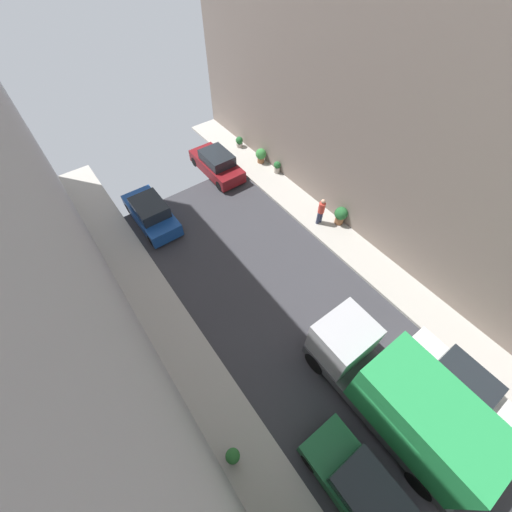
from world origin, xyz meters
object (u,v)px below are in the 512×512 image
at_px(parked_car_left_2, 363,491).
at_px(pedestrian, 321,211).
at_px(parked_car_left_3, 151,213).
at_px(potted_plant_0, 341,215).
at_px(potted_plant_5, 261,155).
at_px(potted_plant_1, 277,167).
at_px(delivery_truck, 398,397).
at_px(potted_plant_3, 239,142).
at_px(parked_car_right_3, 217,164).
at_px(potted_plant_2, 233,456).
at_px(parked_car_right_2, 455,383).

height_order(parked_car_left_2, pedestrian, pedestrian).
distance_m(parked_car_left_3, potted_plant_0, 10.64).
bearing_deg(potted_plant_5, potted_plant_1, -83.97).
height_order(delivery_truck, potted_plant_3, delivery_truck).
bearing_deg(parked_car_right_3, potted_plant_0, -69.59).
xyz_separation_m(delivery_truck, potted_plant_2, (-5.51, 2.08, -1.19)).
height_order(parked_car_right_3, delivery_truck, delivery_truck).
distance_m(parked_car_left_2, potted_plant_5, 18.38).
bearing_deg(pedestrian, parked_car_right_3, 106.00).
distance_m(potted_plant_0, potted_plant_2, 12.69).
relative_size(potted_plant_2, potted_plant_5, 0.83).
relative_size(delivery_truck, potted_plant_2, 8.02).
xyz_separation_m(potted_plant_1, potted_plant_3, (-0.28, 3.92, -0.06)).
height_order(parked_car_right_2, delivery_truck, delivery_truck).
relative_size(pedestrian, potted_plant_3, 2.30).
xyz_separation_m(parked_car_left_3, potted_plant_5, (8.32, 0.75, -0.01)).
bearing_deg(pedestrian, parked_car_left_2, -127.38).
xyz_separation_m(parked_car_left_2, potted_plant_0, (8.43, 9.15, 0.06)).
xyz_separation_m(pedestrian, potted_plant_3, (0.67, 8.92, -0.54)).
bearing_deg(potted_plant_1, parked_car_right_3, 141.73).
relative_size(parked_car_left_2, potted_plant_0, 3.80).
height_order(parked_car_left_3, potted_plant_5, parked_car_left_3).
distance_m(delivery_truck, potted_plant_1, 14.89).
distance_m(delivery_truck, potted_plant_3, 18.47).
bearing_deg(potted_plant_2, pedestrian, 32.51).
relative_size(parked_car_right_3, delivery_truck, 0.64).
bearing_deg(potted_plant_0, parked_car_left_3, 142.38).
distance_m(parked_car_left_2, delivery_truck, 3.14).
xyz_separation_m(parked_car_left_3, potted_plant_1, (8.48, -0.79, -0.12)).
xyz_separation_m(parked_car_left_3, potted_plant_3, (8.20, 3.13, -0.18)).
relative_size(parked_car_right_2, potted_plant_0, 3.80).
bearing_deg(potted_plant_1, potted_plant_2, -134.25).
bearing_deg(potted_plant_0, pedestrian, 141.88).
bearing_deg(parked_car_right_2, delivery_truck, 159.15).
height_order(pedestrian, potted_plant_5, pedestrian).
distance_m(delivery_truck, potted_plant_0, 9.86).
bearing_deg(potted_plant_5, potted_plant_0, -89.15).
distance_m(parked_car_left_2, potted_plant_3, 20.49).
bearing_deg(delivery_truck, parked_car_right_2, -20.85).
height_order(parked_car_left_2, potted_plant_0, parked_car_left_2).
bearing_deg(parked_car_left_3, parked_car_left_2, -90.00).
distance_m(parked_car_left_2, potted_plant_1, 17.11).
relative_size(parked_car_left_3, delivery_truck, 0.64).
height_order(pedestrian, potted_plant_1, pedestrian).
xyz_separation_m(parked_car_left_2, potted_plant_1, (8.48, 14.86, -0.12)).
bearing_deg(delivery_truck, potted_plant_2, 159.31).
xyz_separation_m(parked_car_left_3, parked_car_right_2, (5.40, -15.49, 0.00)).
relative_size(parked_car_right_3, potted_plant_5, 4.24).
relative_size(parked_car_right_3, potted_plant_0, 3.80).
bearing_deg(potted_plant_1, parked_car_left_2, -119.72).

